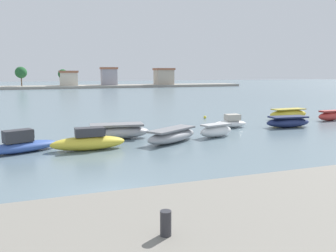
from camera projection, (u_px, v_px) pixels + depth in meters
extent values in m
plane|color=slate|center=(107.00, 199.00, 14.83)|extent=(400.00, 400.00, 0.00)
cylinder|color=#2D2D33|center=(166.00, 223.00, 7.71)|extent=(0.25, 0.25, 0.58)
ellipsoid|color=#3856A8|center=(22.00, 147.00, 23.49)|extent=(5.15, 3.17, 0.73)
cube|color=#333338|center=(18.00, 136.00, 23.24)|extent=(2.04, 1.51, 0.82)
cube|color=black|center=(32.00, 133.00, 23.82)|extent=(0.37, 0.80, 0.58)
ellipsoid|color=yellow|center=(88.00, 143.00, 24.16)|extent=(5.15, 1.55, 0.98)
cube|color=#333338|center=(90.00, 132.00, 24.08)|extent=(1.99, 0.96, 0.60)
cube|color=black|center=(104.00, 130.00, 24.40)|extent=(0.08, 0.85, 0.42)
ellipsoid|color=#9E9EA3|center=(117.00, 132.00, 28.23)|extent=(5.51, 2.55, 1.06)
cube|color=slate|center=(117.00, 125.00, 28.14)|extent=(4.42, 2.12, 0.17)
ellipsoid|color=#9E9EA3|center=(172.00, 136.00, 26.79)|extent=(5.50, 4.31, 0.95)
cube|color=slate|center=(172.00, 129.00, 26.71)|extent=(4.44, 3.51, 0.14)
ellipsoid|color=white|center=(216.00, 131.00, 29.04)|extent=(3.49, 2.07, 0.97)
cube|color=#AFAFAF|center=(216.00, 125.00, 28.95)|extent=(2.81, 1.70, 0.14)
ellipsoid|color=white|center=(230.00, 124.00, 33.92)|extent=(3.60, 1.50, 0.72)
cube|color=#BCB2A3|center=(232.00, 117.00, 33.90)|extent=(1.42, 1.07, 0.59)
cube|color=black|center=(239.00, 116.00, 34.09)|extent=(0.12, 0.91, 0.41)
ellipsoid|color=navy|center=(288.00, 122.00, 34.12)|extent=(4.76, 2.11, 0.95)
cube|color=#161E41|center=(288.00, 117.00, 34.03)|extent=(3.81, 1.76, 0.15)
ellipsoid|color=yellow|center=(288.00, 114.00, 40.18)|extent=(5.07, 1.76, 1.08)
cube|color=#A8952A|center=(288.00, 109.00, 40.09)|extent=(4.06, 1.48, 0.11)
ellipsoid|color=#C63833|center=(330.00, 116.00, 38.88)|extent=(3.39, 1.18, 0.96)
cube|color=maroon|center=(331.00, 111.00, 38.79)|extent=(2.71, 0.99, 0.18)
sphere|color=yellow|center=(205.00, 117.00, 40.46)|extent=(0.34, 0.34, 0.34)
cube|color=gray|center=(49.00, 87.00, 115.53)|extent=(138.61, 11.91, 0.84)
cube|color=beige|center=(69.00, 79.00, 117.92)|extent=(5.67, 5.36, 4.30)
cube|color=#995B42|center=(68.00, 72.00, 117.54)|extent=(6.24, 5.90, 0.70)
cube|color=#99939E|center=(109.00, 77.00, 121.87)|extent=(5.32, 3.65, 5.52)
cube|color=#995B42|center=(109.00, 68.00, 121.39)|extent=(5.85, 4.02, 0.70)
cube|color=#B2A38E|center=(164.00, 77.00, 127.25)|extent=(6.33, 5.26, 5.26)
cube|color=#995B42|center=(164.00, 69.00, 126.79)|extent=(6.96, 5.78, 0.70)
cylinder|color=brown|center=(63.00, 82.00, 116.88)|extent=(0.36, 0.36, 2.63)
sphere|color=#235B2D|center=(63.00, 74.00, 116.48)|extent=(3.18, 3.18, 3.18)
cylinder|color=brown|center=(22.00, 82.00, 111.81)|extent=(0.36, 0.36, 2.92)
sphere|color=#235B2D|center=(21.00, 72.00, 111.36)|extent=(3.70, 3.70, 3.70)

